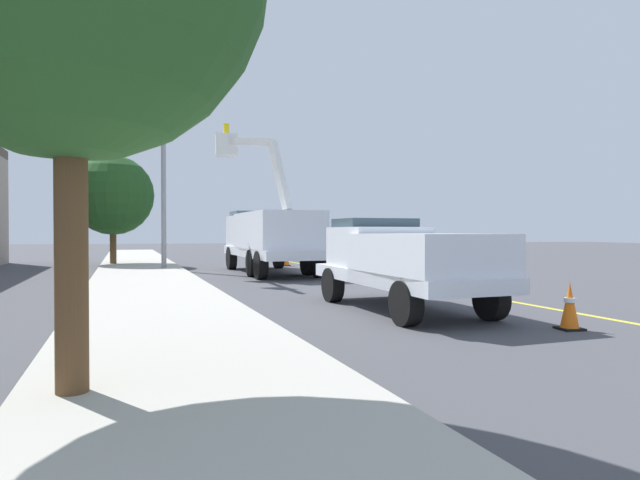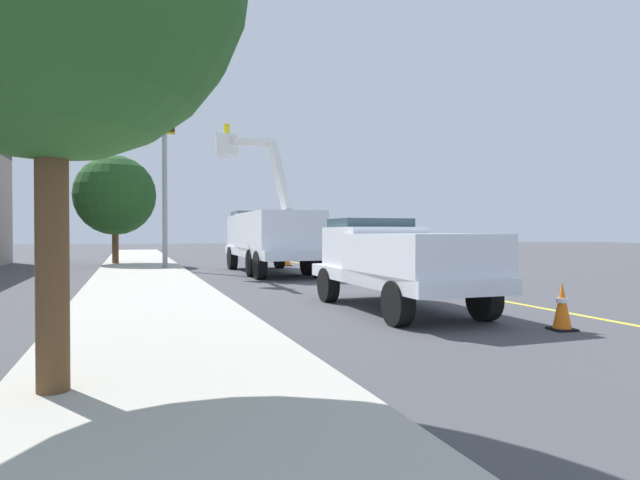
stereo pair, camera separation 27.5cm
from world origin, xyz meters
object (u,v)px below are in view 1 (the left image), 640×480
Objects in this scene: service_pickup_truck at (403,260)px; passing_minivan at (323,245)px; utility_bucket_truck at (269,235)px; traffic_cone_trailing at (286,258)px; traffic_cone_mid_rear at (337,265)px; traffic_signal_mast at (167,150)px; traffic_cone_leading at (570,306)px; traffic_cone_mid_front at (409,280)px.

passing_minivan is at bearing -7.73° from service_pickup_truck.
utility_bucket_truck is 10.34× the size of traffic_cone_trailing.
traffic_signal_mast is at bearing 64.09° from traffic_cone_mid_rear.
traffic_signal_mast is at bearing 122.19° from traffic_cone_trailing.
traffic_cone_leading is 12.13m from traffic_cone_mid_rear.
passing_minivan is 7.13× the size of traffic_cone_mid_front.
passing_minivan is (8.95, -4.37, -0.63)m from utility_bucket_truck.
traffic_cone_leading is at bearing 178.13° from passing_minivan.
passing_minivan reaches higher than traffic_cone_mid_front.
traffic_signal_mast is at bearing 39.04° from traffic_cone_mid_front.
service_pickup_truck is at bearing 34.92° from traffic_cone_leading.
service_pickup_truck reaches higher than traffic_cone_mid_rear.
traffic_cone_mid_front is at bearing -172.50° from traffic_cone_trailing.
traffic_signal_mast reaches higher than passing_minivan.
utility_bucket_truck reaches higher than service_pickup_truck.
traffic_cone_mid_rear is at bearing 5.82° from traffic_cone_leading.
passing_minivan reaches higher than traffic_cone_leading.
traffic_signal_mast reaches higher than traffic_cone_leading.
utility_bucket_truck reaches higher than traffic_cone_mid_rear.
passing_minivan is 12.50m from traffic_signal_mast.
passing_minivan is 11.45m from traffic_cone_mid_rear.
traffic_cone_mid_rear is (5.78, 0.69, 0.09)m from traffic_cone_mid_front.
utility_bucket_truck is 8.75m from traffic_cone_mid_front.
traffic_cone_trailing is (4.44, -1.42, -1.20)m from utility_bucket_truck.
traffic_cone_trailing is at bearing -57.81° from traffic_signal_mast.
passing_minivan is at bearing -26.03° from utility_bucket_truck.
utility_bucket_truck reaches higher than passing_minivan.
traffic_cone_trailing is (12.53, 1.65, 0.06)m from traffic_cone_mid_front.
passing_minivan is (20.45, -2.78, -0.15)m from service_pickup_truck.
traffic_signal_mast reaches higher than traffic_cone_trailing.
traffic_cone_mid_rear is at bearing -134.20° from utility_bucket_truck.
traffic_cone_mid_front is 0.86× the size of traffic_cone_trailing.
traffic_signal_mast is at bearing 78.08° from utility_bucket_truck.
service_pickup_truck is at bearing 156.52° from traffic_cone_mid_front.
utility_bucket_truck is 3.52m from traffic_cone_mid_rear.
traffic_cone_mid_rear is (-2.31, -2.38, -1.17)m from utility_bucket_truck.
passing_minivan is 0.66× the size of traffic_signal_mast.
traffic_cone_mid_front is 0.09× the size of traffic_signal_mast.
service_pickup_truck is 6.84× the size of traffic_cone_leading.
traffic_signal_mast is (0.89, 4.21, 3.58)m from utility_bucket_truck.
utility_bucket_truck is 4.81m from traffic_cone_trailing.
passing_minivan is 23.35m from traffic_cone_leading.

